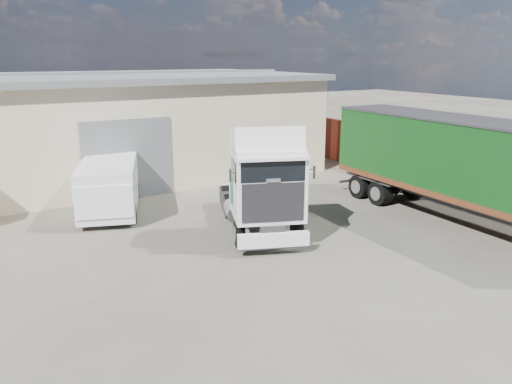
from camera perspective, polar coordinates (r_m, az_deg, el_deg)
ground at (r=15.53m, az=3.73°, el=-8.59°), size 120.00×120.00×0.00m
warehouse at (r=28.08m, az=-25.84°, el=6.42°), size 30.60×12.60×5.42m
brick_boundary_wall at (r=26.81m, az=17.38°, el=3.82°), size 0.35×26.00×2.50m
tractor_unit at (r=17.69m, az=0.79°, el=0.41°), size 4.28×6.43×4.11m
box_trailer at (r=20.40m, az=22.77°, el=3.31°), size 2.75×12.15×4.03m
panel_van at (r=21.24m, az=-16.40°, el=0.58°), size 3.67×5.62×2.13m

